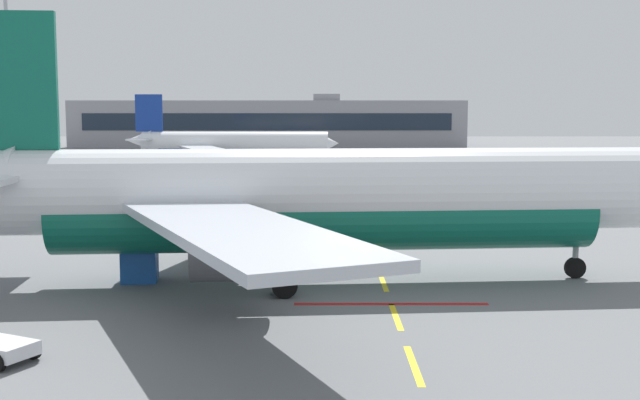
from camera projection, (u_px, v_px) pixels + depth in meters
name	position (u px, v px, depth m)	size (l,w,h in m)	color
apron_paint_markings	(370.00, 245.00, 47.32)	(8.00, 93.68, 0.01)	yellow
airliner_foreground	(313.00, 198.00, 36.37)	(34.82, 34.51, 12.20)	white
airliner_mid_left	(232.00, 145.00, 107.49)	(28.79, 28.73, 10.12)	white
catering_truck	(389.00, 197.00, 58.23)	(7.07, 6.07, 3.14)	black
uld_cargo_container	(140.00, 264.00, 37.06)	(1.75, 1.72, 1.60)	#194C9E
apron_light_mast_near	(8.00, 42.00, 76.39)	(1.80, 1.80, 23.11)	slate
terminal_satellite	(271.00, 123.00, 182.65)	(86.38, 23.05, 11.75)	gray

